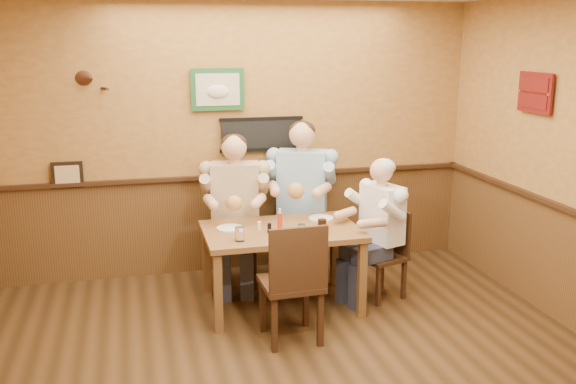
# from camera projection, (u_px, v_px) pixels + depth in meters

# --- Properties ---
(room) EXTENTS (5.02, 5.03, 2.81)m
(room) POSITION_uv_depth(u_px,v_px,m) (313.00, 149.00, 4.42)
(room) COLOR black
(room) RESTS_ON ground
(dining_table) EXTENTS (1.40, 0.90, 0.75)m
(dining_table) POSITION_uv_depth(u_px,v_px,m) (281.00, 238.00, 5.81)
(dining_table) COLOR brown
(dining_table) RESTS_ON ground
(chair_back_left) EXTENTS (0.52, 0.52, 0.96)m
(chair_back_left) POSITION_uv_depth(u_px,v_px,m) (236.00, 238.00, 6.39)
(chair_back_left) COLOR #3B2312
(chair_back_left) RESTS_ON ground
(chair_back_right) EXTENTS (0.61, 0.61, 1.02)m
(chair_back_right) POSITION_uv_depth(u_px,v_px,m) (302.00, 227.00, 6.66)
(chair_back_right) COLOR #3B2312
(chair_back_right) RESTS_ON ground
(chair_right_end) EXTENTS (0.50, 0.50, 0.85)m
(chair_right_end) POSITION_uv_depth(u_px,v_px,m) (381.00, 255.00, 6.08)
(chair_right_end) COLOR #3B2312
(chair_right_end) RESTS_ON ground
(chair_near_side) EXTENTS (0.49, 0.49, 1.02)m
(chair_near_side) POSITION_uv_depth(u_px,v_px,m) (291.00, 280.00, 5.21)
(chair_near_side) COLOR #3B2312
(chair_near_side) RESTS_ON ground
(diner_tan_shirt) EXTENTS (0.74, 0.74, 1.37)m
(diner_tan_shirt) POSITION_uv_depth(u_px,v_px,m) (236.00, 218.00, 6.34)
(diner_tan_shirt) COLOR #CBB18B
(diner_tan_shirt) RESTS_ON ground
(diner_blue_polo) EXTENTS (0.87, 0.87, 1.45)m
(diner_blue_polo) POSITION_uv_depth(u_px,v_px,m) (302.00, 207.00, 6.61)
(diner_blue_polo) COLOR #8DB4D4
(diner_blue_polo) RESTS_ON ground
(diner_white_elder) EXTENTS (0.71, 0.71, 1.21)m
(diner_white_elder) POSITION_uv_depth(u_px,v_px,m) (381.00, 236.00, 6.03)
(diner_white_elder) COLOR white
(diner_white_elder) RESTS_ON ground
(water_glass_left) EXTENTS (0.09, 0.09, 0.12)m
(water_glass_left) POSITION_uv_depth(u_px,v_px,m) (240.00, 234.00, 5.43)
(water_glass_left) COLOR white
(water_glass_left) RESTS_ON dining_table
(water_glass_mid) EXTENTS (0.09, 0.09, 0.11)m
(water_glass_mid) POSITION_uv_depth(u_px,v_px,m) (301.00, 230.00, 5.55)
(water_glass_mid) COLOR silver
(water_glass_mid) RESTS_ON dining_table
(cola_tumbler) EXTENTS (0.09, 0.09, 0.10)m
(cola_tumbler) POSITION_uv_depth(u_px,v_px,m) (322.00, 225.00, 5.73)
(cola_tumbler) COLOR black
(cola_tumbler) RESTS_ON dining_table
(hot_sauce_bottle) EXTENTS (0.06, 0.06, 0.18)m
(hot_sauce_bottle) POSITION_uv_depth(u_px,v_px,m) (280.00, 220.00, 5.72)
(hot_sauce_bottle) COLOR red
(hot_sauce_bottle) RESTS_ON dining_table
(salt_shaker) EXTENTS (0.04, 0.04, 0.08)m
(salt_shaker) POSITION_uv_depth(u_px,v_px,m) (259.00, 226.00, 5.74)
(salt_shaker) COLOR white
(salt_shaker) RESTS_ON dining_table
(pepper_shaker) EXTENTS (0.04, 0.04, 0.09)m
(pepper_shaker) POSITION_uv_depth(u_px,v_px,m) (269.00, 228.00, 5.66)
(pepper_shaker) COLOR black
(pepper_shaker) RESTS_ON dining_table
(plate_far_left) EXTENTS (0.29, 0.29, 0.02)m
(plate_far_left) POSITION_uv_depth(u_px,v_px,m) (230.00, 228.00, 5.78)
(plate_far_left) COLOR silver
(plate_far_left) RESTS_ON dining_table
(plate_far_right) EXTENTS (0.29, 0.29, 0.02)m
(plate_far_right) POSITION_uv_depth(u_px,v_px,m) (321.00, 218.00, 6.10)
(plate_far_right) COLOR white
(plate_far_right) RESTS_ON dining_table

